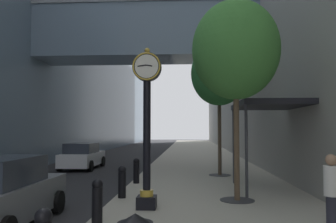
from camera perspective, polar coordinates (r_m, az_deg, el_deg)
ground_plane at (r=29.11m, az=-1.47°, el=-7.80°), size 110.00×110.00×0.00m
sidewalk_right at (r=32.00m, az=5.06°, el=-7.23°), size 6.73×80.00×0.14m
street_clock at (r=9.96m, az=-3.55°, el=-1.29°), size 0.84×0.55×4.67m
bollard_second at (r=8.73m, az=-11.73°, el=-14.23°), size 0.27×0.27×1.06m
bollard_third at (r=11.70m, az=-7.67°, el=-11.40°), size 0.27×0.27×1.06m
bollard_fourth at (r=14.73m, az=-5.31°, el=-9.69°), size 0.27×0.27×1.06m
street_tree_near at (r=11.55m, az=11.21°, el=9.98°), size 2.84×2.84×6.51m
street_tree_mid_near at (r=17.54m, az=8.51°, el=6.25°), size 2.83×2.83×6.74m
pedestrian_walking at (r=8.44m, az=25.73°, el=-11.95°), size 0.52×0.48×1.72m
storefront_awning at (r=13.49m, az=16.28°, el=0.82°), size 2.40×3.60×3.30m
car_white_near at (r=21.91m, az=-14.08°, el=-7.23°), size 2.05×4.29×1.59m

